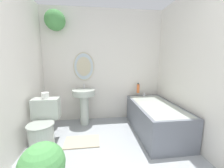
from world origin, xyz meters
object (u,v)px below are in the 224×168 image
(pedestal_sink, at_px, (84,100))
(bathtub, at_px, (155,118))
(shampoo_bottle, at_px, (138,88))
(toilet, at_px, (43,126))
(potted_plant, at_px, (42,167))
(toilet_paper_roll, at_px, (45,95))

(pedestal_sink, relative_size, bathtub, 0.60)
(pedestal_sink, distance_m, shampoo_bottle, 1.21)
(toilet, xyz_separation_m, bathtub, (1.89, 0.19, -0.05))
(pedestal_sink, distance_m, potted_plant, 1.57)
(bathtub, bearing_deg, toilet_paper_roll, -179.61)
(pedestal_sink, bearing_deg, shampoo_bottle, 6.57)
(bathtub, relative_size, potted_plant, 2.55)
(toilet_paper_roll, bearing_deg, pedestal_sink, 41.22)
(toilet_paper_roll, bearing_deg, potted_plant, -74.58)
(pedestal_sink, height_order, toilet_paper_roll, pedestal_sink)
(toilet, relative_size, shampoo_bottle, 3.29)
(toilet, distance_m, pedestal_sink, 0.90)
(bathtub, distance_m, potted_plant, 1.92)
(toilet, xyz_separation_m, pedestal_sink, (0.57, 0.68, 0.18))
(pedestal_sink, relative_size, toilet_paper_roll, 7.64)
(bathtub, bearing_deg, potted_plant, -146.90)
(shampoo_bottle, bearing_deg, pedestal_sink, -173.43)
(potted_plant, distance_m, toilet_paper_roll, 1.16)
(bathtub, bearing_deg, pedestal_sink, 159.77)
(potted_plant, bearing_deg, toilet_paper_roll, 105.42)
(toilet, relative_size, bathtub, 0.51)
(toilet, bearing_deg, bathtub, 5.72)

